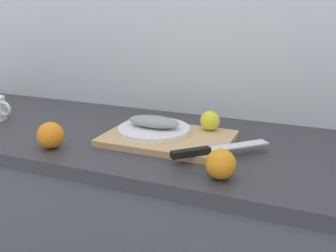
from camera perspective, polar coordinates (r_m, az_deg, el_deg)
name	(u,v)px	position (r m, az deg, el deg)	size (l,w,h in m)	color
back_wall	(187,21)	(1.42, 3.04, 16.02)	(3.20, 0.05, 2.50)	silver
cutting_board	(168,138)	(1.13, 0.00, -1.93)	(0.39, 0.26, 0.02)	tan
white_plate	(154,129)	(1.16, -2.20, -0.52)	(0.23, 0.23, 0.01)	white
fish_fillet	(154,122)	(1.15, -2.21, 0.68)	(0.17, 0.07, 0.04)	gray
chef_knife	(209,150)	(1.00, 6.34, -3.71)	(0.23, 0.22, 0.02)	silver
lemon_0	(210,121)	(1.18, 6.55, 0.83)	(0.06, 0.06, 0.06)	yellow
orange_0	(221,164)	(0.89, 8.20, -5.87)	(0.07, 0.07, 0.07)	orange
orange_1	(51,135)	(1.13, -17.78, -1.37)	(0.08, 0.08, 0.08)	orange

